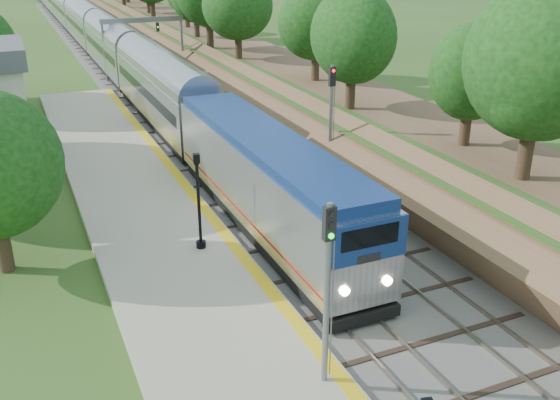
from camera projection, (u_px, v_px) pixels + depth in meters
name	position (u px, v px, depth m)	size (l,w,h in m)	color
trackbed	(132.00, 70.00, 69.12)	(9.50, 170.00, 0.28)	#4C4944
platform	(166.00, 247.00, 29.27)	(6.40, 68.00, 0.38)	#A39C84
yellow_stripe	(224.00, 233.00, 30.25)	(0.55, 68.00, 0.01)	gold
embankment	(204.00, 48.00, 71.47)	(10.64, 170.00, 11.70)	brown
signal_gantry	(143.00, 31.00, 63.22)	(8.40, 0.38, 6.20)	slate
trees_behind_platform	(11.00, 147.00, 29.32)	(7.82, 53.32, 7.21)	#332316
train	(86.00, 27.00, 84.47)	(3.18, 149.19, 4.68)	black
lamppost_far	(199.00, 207.00, 28.05)	(0.45, 0.45, 4.55)	black
signal_platform	(328.00, 276.00, 18.72)	(0.37, 0.29, 6.23)	slate
signal_farside	(331.00, 111.00, 36.34)	(0.37, 0.30, 6.83)	slate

